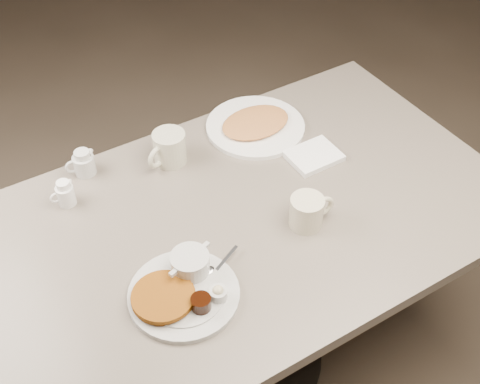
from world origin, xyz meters
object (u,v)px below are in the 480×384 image
coffee_mug_far (169,148)px  hash_plate (255,125)px  coffee_mug_near (308,211)px  main_plate (183,288)px  creamer_left (65,194)px  creamer_right (83,163)px  diner_table (244,254)px

coffee_mug_far → hash_plate: bearing=-0.4°
hash_plate → coffee_mug_near: bearing=-103.7°
main_plate → coffee_mug_far: size_ratio=2.39×
creamer_left → hash_plate: size_ratio=0.25×
creamer_right → hash_plate: size_ratio=0.30×
main_plate → creamer_left: size_ratio=4.51×
creamer_left → hash_plate: 0.63m
coffee_mug_near → coffee_mug_far: size_ratio=0.89×
coffee_mug_far → creamer_left: size_ratio=1.89×
diner_table → coffee_mug_far: coffee_mug_far is taller
main_plate → diner_table: bearing=29.1°
coffee_mug_near → creamer_right: 0.67m
main_plate → coffee_mug_near: coffee_mug_near is taller
coffee_mug_far → main_plate: bearing=-113.2°
coffee_mug_near → creamer_right: (-0.44, 0.51, -0.01)m
main_plate → coffee_mug_far: bearing=66.8°
diner_table → coffee_mug_near: coffee_mug_near is taller
coffee_mug_near → hash_plate: 0.43m
diner_table → creamer_left: size_ratio=18.75×
coffee_mug_near → creamer_right: bearing=130.8°
creamer_left → hash_plate: bearing=0.7°
main_plate → hash_plate: main_plate is taller
diner_table → creamer_left: 0.54m
diner_table → main_plate: bearing=-150.9°
main_plate → creamer_left: creamer_left is taller
coffee_mug_near → diner_table: bearing=137.9°
main_plate → coffee_mug_far: (0.19, 0.46, 0.03)m
creamer_left → creamer_right: size_ratio=0.82×
coffee_mug_near → creamer_left: size_ratio=1.69×
diner_table → coffee_mug_near: size_ratio=11.12×
diner_table → creamer_right: 0.54m
creamer_left → creamer_right: 0.13m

